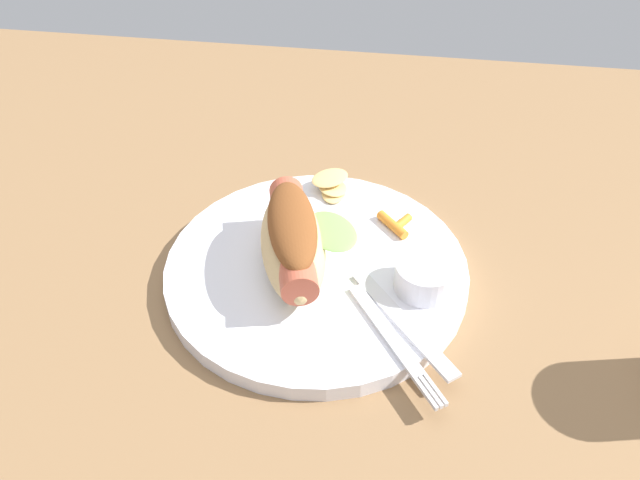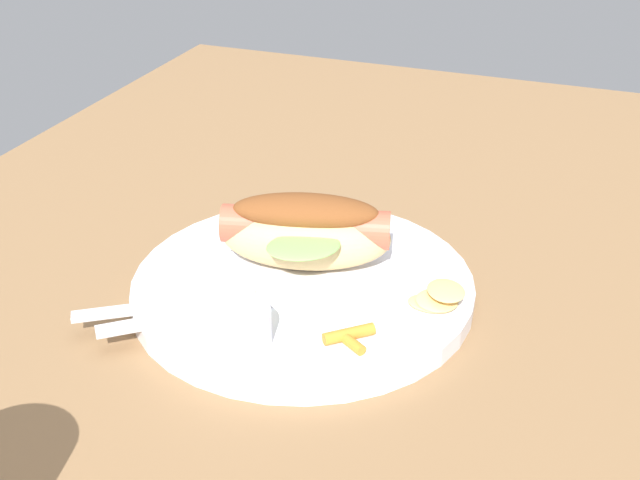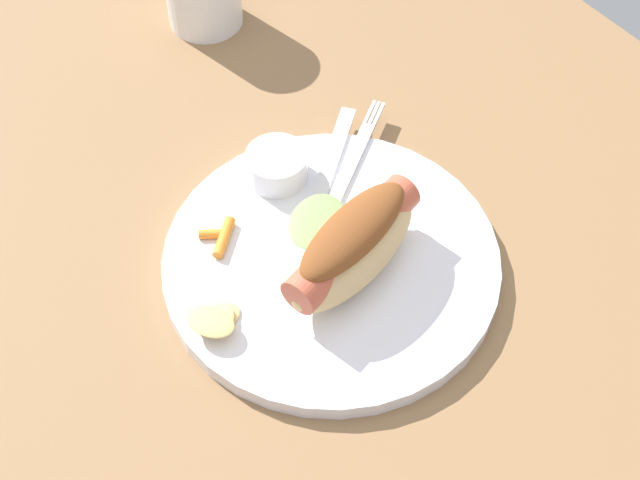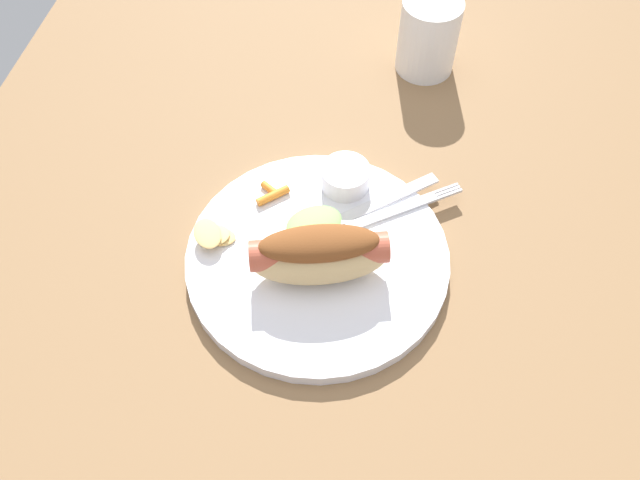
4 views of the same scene
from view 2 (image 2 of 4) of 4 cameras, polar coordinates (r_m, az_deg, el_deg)
name	(u,v)px [view 2 (image 2 of 4)]	position (r cm, az deg, el deg)	size (l,w,h in cm)	color
ground_plane	(335,285)	(73.00, 1.06, -3.12)	(120.00, 90.00, 1.80)	olive
plate	(303,287)	(69.62, -1.17, -3.23)	(28.49, 28.49, 1.60)	white
hot_dog	(306,230)	(69.23, -1.00, 0.66)	(11.48, 15.36, 6.59)	#DBB77A
sauce_ramekin	(234,327)	(61.30, -5.95, -5.98)	(5.56, 5.56, 2.76)	white
fork	(169,305)	(66.57, -10.31, -4.42)	(8.98, 12.61, 0.40)	silver
knife	(188,316)	(65.11, -9.08, -5.17)	(13.96, 1.40, 0.36)	silver
chips_pile	(438,298)	(66.00, 8.14, -3.95)	(4.90, 5.10, 1.84)	#E9C274
carrot_garnish	(350,337)	(61.63, 2.07, -6.66)	(3.59, 3.61, 0.95)	orange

